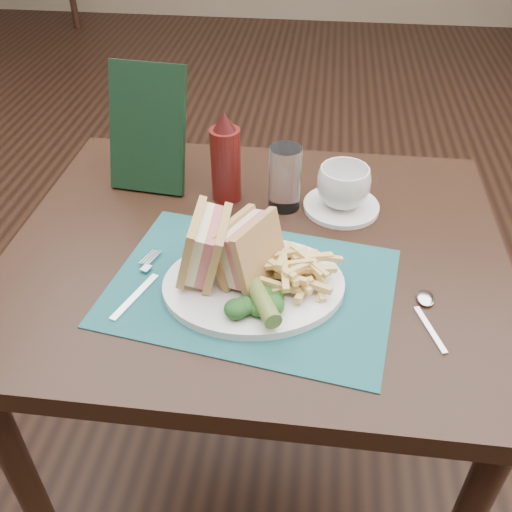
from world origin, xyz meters
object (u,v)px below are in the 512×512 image
Objects in this scene: sandwich_half_a at (192,244)px; check_presenter at (148,129)px; drinking_glass at (285,178)px; table_main at (256,378)px; plate at (254,285)px; sandwich_half_b at (238,245)px; saucer at (341,206)px; ketchup_bottle at (226,157)px; coffee_cup at (343,187)px; placemat at (252,286)px.

check_presenter is at bearing 115.06° from sandwich_half_a.
check_presenter is at bearing 168.30° from drinking_glass.
plate is (0.01, -0.12, 0.38)m from table_main.
saucer is at bearing 81.70° from sandwich_half_b.
ketchup_bottle is (-0.12, 0.02, 0.03)m from drinking_glass.
drinking_glass is at bearing -177.20° from saucer.
ketchup_bottle is (-0.06, 0.25, 0.02)m from sandwich_half_b.
drinking_glass is at bearing 72.99° from plate.
ketchup_bottle is at bearing 170.81° from drinking_glass.
sandwich_half_b is at bearing -125.67° from coffee_cup.
plate is 0.07m from sandwich_half_b.
check_presenter is at bearing 155.21° from sandwich_half_b.
table_main is 0.47m from sandwich_half_a.
check_presenter reaches higher than coffee_cup.
table_main is 7.72× the size of sandwich_half_a.
ketchup_bottle is (0.01, 0.26, 0.02)m from sandwich_half_a.
plate is 0.12m from sandwich_half_a.
ketchup_bottle is at bearing 107.67° from placemat.
coffee_cup is (0.00, 0.00, 0.05)m from saucer.
plate is at bearing -8.50° from sandwich_half_a.
plate is 0.30m from ketchup_bottle.
saucer is at bearing 42.50° from table_main.
coffee_cup reaches higher than saucer.
table_main is at bearing -137.50° from coffee_cup.
table_main is at bearing 84.52° from plate.
plate is (0.00, -0.01, 0.01)m from placemat.
ketchup_bottle is (-0.08, 0.15, 0.47)m from table_main.
drinking_glass is at bearing -177.20° from coffee_cup.
saucer is (0.15, 0.14, 0.38)m from table_main.
sandwich_half_a is at bearing -144.63° from sandwich_half_b.
drinking_glass is (0.04, 0.13, 0.44)m from table_main.
sandwich_half_a is at bearing 176.06° from placemat.
plate is 1.18× the size of check_presenter.
plate is 2.90× the size of coffee_cup.
coffee_cup is at bearing 43.76° from sandwich_half_a.
saucer is (0.17, 0.24, -0.07)m from sandwich_half_b.
sandwich_half_b is (0.07, 0.01, -0.00)m from sandwich_half_a.
sandwich_half_a is 0.78× the size of saucer.
check_presenter is (-0.24, 0.19, 0.50)m from table_main.
table_main is 8.01× the size of sandwich_half_b.
saucer is at bearing 0.00° from coffee_cup.
drinking_glass is at bearing 73.70° from table_main.
plate is 0.30m from coffee_cup.
table_main is 3.53× the size of check_presenter.
check_presenter reaches higher than ketchup_bottle.
sandwich_half_a is at bearing -134.67° from coffee_cup.
ketchup_bottle reaches higher than sandwich_half_a.
ketchup_bottle is at bearing 85.66° from sandwich_half_a.
saucer is 1.45× the size of coffee_cup.
drinking_glass reaches higher than placemat.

